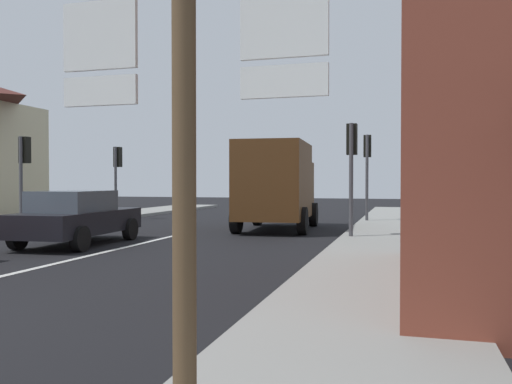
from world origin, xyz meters
TOP-DOWN VIEW (x-y plane):
  - ground_plane at (0.00, 10.00)m, footprint 80.00×80.00m
  - sidewalk_right at (6.54, 8.00)m, footprint 2.67×44.00m
  - lane_centre_stripe at (0.00, 6.00)m, footprint 0.16×12.00m
  - sedan_far at (-1.55, 8.89)m, footprint 2.16×4.29m
  - delivery_truck at (2.64, 14.59)m, footprint 2.76×5.13m
  - route_sign_post at (5.78, -0.70)m, footprint 1.66×0.14m
  - traffic_light_near_left at (-5.50, 11.63)m, footprint 0.30×0.49m
  - traffic_light_far_left at (-5.50, 17.69)m, footprint 0.30×0.49m
  - traffic_light_far_right at (5.50, 18.46)m, footprint 0.30×0.49m
  - traffic_light_near_right at (5.50, 12.01)m, footprint 0.30×0.49m

SIDE VIEW (x-z plane):
  - ground_plane at x=0.00m, z-range 0.00..0.00m
  - lane_centre_stripe at x=0.00m, z-range 0.00..0.01m
  - sidewalk_right at x=6.54m, z-range 0.00..0.14m
  - sedan_far at x=-1.55m, z-range 0.03..1.50m
  - delivery_truck at x=2.64m, z-range 0.13..3.18m
  - route_sign_post at x=5.78m, z-range 0.31..3.51m
  - traffic_light_near_left at x=-5.50m, z-range 0.78..4.02m
  - traffic_light_far_left at x=-5.50m, z-range 0.79..4.06m
  - traffic_light_near_right at x=5.50m, z-range 0.82..4.21m
  - traffic_light_far_right at x=5.50m, z-range 0.87..4.48m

